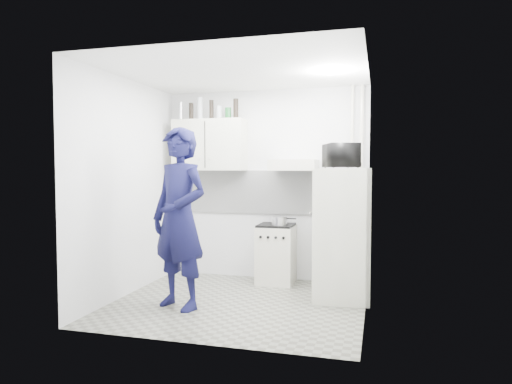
# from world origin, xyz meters

# --- Properties ---
(floor) EXTENTS (2.80, 2.80, 0.00)m
(floor) POSITION_xyz_m (0.00, 0.00, 0.00)
(floor) COLOR slate
(floor) RESTS_ON ground
(ceiling) EXTENTS (2.80, 2.80, 0.00)m
(ceiling) POSITION_xyz_m (0.00, 0.00, 2.60)
(ceiling) COLOR white
(ceiling) RESTS_ON wall_back
(wall_back) EXTENTS (2.80, 0.00, 2.80)m
(wall_back) POSITION_xyz_m (0.00, 1.25, 1.30)
(wall_back) COLOR silver
(wall_back) RESTS_ON floor
(wall_left) EXTENTS (0.00, 2.60, 2.60)m
(wall_left) POSITION_xyz_m (-1.40, 0.00, 1.30)
(wall_left) COLOR silver
(wall_left) RESTS_ON floor
(wall_right) EXTENTS (0.00, 2.60, 2.60)m
(wall_right) POSITION_xyz_m (1.40, 0.00, 1.30)
(wall_right) COLOR silver
(wall_right) RESTS_ON floor
(person) EXTENTS (0.84, 0.70, 1.98)m
(person) POSITION_xyz_m (-0.57, -0.32, 0.99)
(person) COLOR black
(person) RESTS_ON floor
(stove) EXTENTS (0.48, 0.48, 0.76)m
(stove) POSITION_xyz_m (0.21, 1.00, 0.38)
(stove) COLOR beige
(stove) RESTS_ON floor
(fridge) EXTENTS (0.70, 0.70, 1.53)m
(fridge) POSITION_xyz_m (1.10, 0.47, 0.77)
(fridge) COLOR silver
(fridge) RESTS_ON floor
(stove_top) EXTENTS (0.46, 0.46, 0.03)m
(stove_top) POSITION_xyz_m (0.21, 1.00, 0.77)
(stove_top) COLOR black
(stove_top) RESTS_ON stove
(saucepan) EXTENTS (0.20, 0.20, 0.11)m
(saucepan) POSITION_xyz_m (0.27, 0.92, 0.84)
(saucepan) COLOR silver
(saucepan) RESTS_ON stove_top
(microwave) EXTENTS (0.59, 0.49, 0.28)m
(microwave) POSITION_xyz_m (1.10, 0.47, 1.67)
(microwave) COLOR black
(microwave) RESTS_ON fridge
(bottle_a) EXTENTS (0.06, 0.06, 0.26)m
(bottle_a) POSITION_xyz_m (-1.18, 1.07, 2.33)
(bottle_a) COLOR silver
(bottle_a) RESTS_ON upper_cabinet
(bottle_b) EXTENTS (0.06, 0.06, 0.24)m
(bottle_b) POSITION_xyz_m (-1.02, 1.07, 2.32)
(bottle_b) COLOR black
(bottle_b) RESTS_ON upper_cabinet
(bottle_c) EXTENTS (0.07, 0.07, 0.31)m
(bottle_c) POSITION_xyz_m (-0.89, 1.07, 2.36)
(bottle_c) COLOR #B2B7BC
(bottle_c) RESTS_ON upper_cabinet
(bottle_d) EXTENTS (0.06, 0.06, 0.27)m
(bottle_d) POSITION_xyz_m (-0.72, 1.07, 2.33)
(bottle_d) COLOR black
(bottle_d) RESTS_ON upper_cabinet
(canister_a) EXTENTS (0.07, 0.07, 0.18)m
(canister_a) POSITION_xyz_m (-0.61, 1.07, 2.29)
(canister_a) COLOR #B2B7BC
(canister_a) RESTS_ON upper_cabinet
(canister_b) EXTENTS (0.08, 0.08, 0.16)m
(canister_b) POSITION_xyz_m (-0.48, 1.07, 2.28)
(canister_b) COLOR #144C1E
(canister_b) RESTS_ON upper_cabinet
(bottle_e) EXTENTS (0.07, 0.07, 0.27)m
(bottle_e) POSITION_xyz_m (-0.37, 1.07, 2.34)
(bottle_e) COLOR black
(bottle_e) RESTS_ON upper_cabinet
(upper_cabinet) EXTENTS (1.00, 0.35, 0.70)m
(upper_cabinet) POSITION_xyz_m (-0.75, 1.07, 1.85)
(upper_cabinet) COLOR silver
(upper_cabinet) RESTS_ON wall_back
(range_hood) EXTENTS (0.60, 0.50, 0.14)m
(range_hood) POSITION_xyz_m (0.45, 1.00, 1.57)
(range_hood) COLOR beige
(range_hood) RESTS_ON wall_back
(backsplash) EXTENTS (2.74, 0.03, 0.60)m
(backsplash) POSITION_xyz_m (0.00, 1.24, 1.20)
(backsplash) COLOR white
(backsplash) RESTS_ON wall_back
(pipe_a) EXTENTS (0.05, 0.05, 2.60)m
(pipe_a) POSITION_xyz_m (1.30, 1.17, 1.30)
(pipe_a) COLOR beige
(pipe_a) RESTS_ON floor
(pipe_b) EXTENTS (0.04, 0.04, 2.60)m
(pipe_b) POSITION_xyz_m (1.18, 1.17, 1.30)
(pipe_b) COLOR beige
(pipe_b) RESTS_ON floor
(ceiling_spot_fixture) EXTENTS (0.10, 0.10, 0.02)m
(ceiling_spot_fixture) POSITION_xyz_m (1.00, 0.20, 2.57)
(ceiling_spot_fixture) COLOR white
(ceiling_spot_fixture) RESTS_ON ceiling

